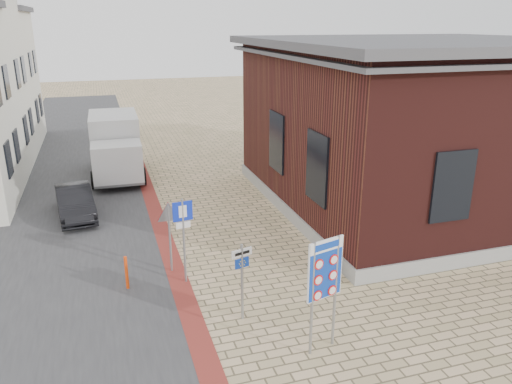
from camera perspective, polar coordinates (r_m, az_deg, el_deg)
ground at (r=13.55m, az=1.81°, el=-14.40°), size 120.00×120.00×0.00m
road_strip at (r=26.78m, az=-20.41°, el=1.59°), size 7.00×60.00×0.02m
curb_strip at (r=22.04m, az=-11.78°, el=-1.19°), size 0.60×40.00×0.02m
brick_building at (r=22.16m, az=18.29°, el=7.70°), size 13.00×13.00×6.80m
bike_rack at (r=16.08m, az=8.23°, el=-7.80°), size 0.08×1.80×0.60m
sedan at (r=21.14m, az=-19.98°, el=-1.08°), size 1.74×3.90×1.24m
box_truck at (r=25.96m, az=-15.76°, el=5.12°), size 2.56×5.81×3.02m
border_sign at (r=11.55m, az=7.89°, el=-9.01°), size 0.96×0.31×2.87m
essen_sign at (r=12.90m, az=-1.61°, el=-9.03°), size 0.57×0.19×2.15m
parking_sign at (r=14.62m, az=-8.31°, el=-3.88°), size 0.59×0.11×2.66m
yield_sign at (r=15.37m, az=-9.92°, el=-3.23°), size 0.80×0.08×2.27m
bollard at (r=15.15m, az=-14.58°, el=-8.94°), size 0.11×0.11×1.04m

